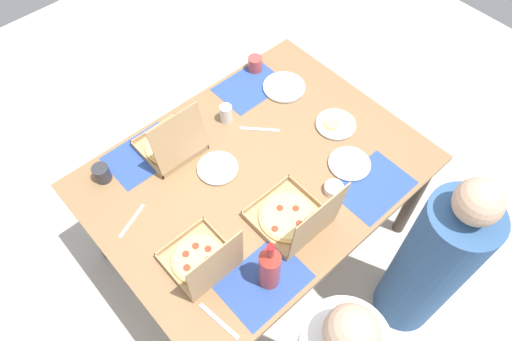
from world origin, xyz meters
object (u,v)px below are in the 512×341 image
at_px(plate_near_left, 335,124).
at_px(diner_left_seat, 431,265).
at_px(pizza_box_corner_right, 202,260).
at_px(soda_bottle, 270,267).
at_px(plate_near_right, 284,87).
at_px(cup_clear_right, 102,173).
at_px(pizza_box_center, 172,145).
at_px(condiment_bowl, 334,188).
at_px(cup_dark, 226,114).
at_px(cup_red, 255,64).
at_px(pizza_box_edge_far, 294,218).
at_px(plate_middle, 218,168).
at_px(plate_far_right, 349,164).

bearing_deg(plate_near_left, diner_left_seat, 79.71).
relative_size(pizza_box_corner_right, soda_bottle, 0.95).
relative_size(plate_near_right, cup_clear_right, 2.73).
distance_m(pizza_box_center, condiment_bowl, 0.82).
height_order(pizza_box_center, soda_bottle, soda_bottle).
xyz_separation_m(plate_near_left, plate_near_right, (0.01, -0.37, -0.00)).
xyz_separation_m(cup_clear_right, diner_left_seat, (-0.93, 1.31, -0.26)).
height_order(cup_dark, cup_red, cup_dark).
bearing_deg(pizza_box_corner_right, cup_red, -142.42).
relative_size(plate_near_right, soda_bottle, 0.73).
relative_size(pizza_box_corner_right, cup_dark, 3.07).
distance_m(plate_near_left, cup_clear_right, 1.19).
xyz_separation_m(pizza_box_edge_far, plate_middle, (0.07, -0.46, -0.04)).
height_order(plate_near_right, cup_clear_right, cup_clear_right).
relative_size(pizza_box_corner_right, condiment_bowl, 3.36).
relative_size(plate_near_right, diner_left_seat, 0.19).
bearing_deg(diner_left_seat, cup_red, -94.65).
bearing_deg(soda_bottle, cup_red, -129.28).
bearing_deg(plate_near_right, plate_middle, 15.94).
distance_m(plate_far_right, cup_dark, 0.68).
relative_size(plate_near_left, soda_bottle, 0.65).
xyz_separation_m(pizza_box_corner_right, diner_left_seat, (-0.85, 0.64, -0.26)).
height_order(pizza_box_corner_right, plate_near_left, pizza_box_corner_right).
xyz_separation_m(pizza_box_edge_far, pizza_box_center, (0.16, -0.70, -0.00)).
bearing_deg(cup_clear_right, pizza_box_center, 166.06).
distance_m(cup_dark, condiment_bowl, 0.68).
distance_m(plate_near_right, cup_dark, 0.39).
bearing_deg(pizza_box_center, pizza_box_edge_far, 102.89).
bearing_deg(plate_near_left, condiment_bowl, 41.38).
distance_m(pizza_box_corner_right, condiment_bowl, 0.70).
distance_m(pizza_box_center, diner_left_seat, 1.38).
bearing_deg(condiment_bowl, pizza_box_center, -58.88).
bearing_deg(plate_near_right, plate_near_left, 91.80).
height_order(plate_middle, cup_red, cup_red).
bearing_deg(cup_clear_right, pizza_box_edge_far, 122.86).
relative_size(pizza_box_center, cup_dark, 3.14).
bearing_deg(soda_bottle, pizza_box_corner_right, -55.38).
height_order(cup_clear_right, diner_left_seat, diner_left_seat).
bearing_deg(pizza_box_center, plate_middle, 111.45).
relative_size(pizza_box_edge_far, pizza_box_corner_right, 1.11).
xyz_separation_m(pizza_box_center, plate_near_left, (-0.73, 0.43, -0.04)).
relative_size(plate_far_right, plate_near_right, 0.89).
bearing_deg(condiment_bowl, plate_far_right, -163.77).
xyz_separation_m(pizza_box_center, plate_far_right, (-0.59, 0.65, -0.04)).
bearing_deg(pizza_box_corner_right, plate_near_right, -152.00).
relative_size(soda_bottle, cup_red, 3.77).
relative_size(cup_clear_right, cup_red, 1.00).
distance_m(cup_clear_right, diner_left_seat, 1.63).
xyz_separation_m(plate_far_right, soda_bottle, (0.70, 0.17, 0.12)).
relative_size(cup_clear_right, condiment_bowl, 0.94).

